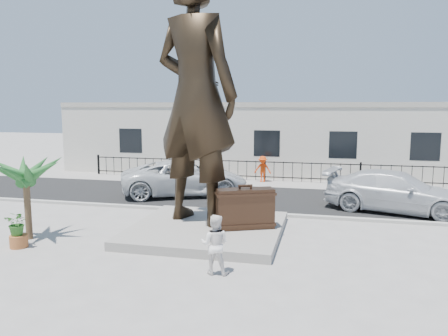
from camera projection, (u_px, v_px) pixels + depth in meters
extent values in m
plane|color=#9E9991|center=(210.00, 248.00, 13.95)|extent=(100.00, 100.00, 0.00)
cube|color=black|center=(251.00, 197.00, 21.66)|extent=(40.00, 7.00, 0.01)
cube|color=#A5A399|center=(238.00, 213.00, 18.28)|extent=(40.00, 0.25, 0.12)
cube|color=#9E9991|center=(263.00, 183.00, 25.51)|extent=(40.00, 2.50, 0.02)
cube|color=gray|center=(207.00, 229.00, 15.48)|extent=(5.20, 5.20, 0.30)
cube|color=black|center=(265.00, 171.00, 26.20)|extent=(22.00, 0.10, 1.20)
cube|color=silver|center=(273.00, 139.00, 30.02)|extent=(28.00, 7.00, 4.40)
imported|color=black|center=(196.00, 96.00, 15.44)|extent=(3.87, 3.21, 9.09)
cube|color=#332015|center=(245.00, 208.00, 15.02)|extent=(2.05, 1.35, 1.38)
imported|color=white|center=(215.00, 244.00, 11.71)|extent=(0.82, 0.66, 1.63)
imported|color=silver|center=(185.00, 178.00, 22.07)|extent=(6.92, 5.13, 1.75)
imported|color=silver|center=(396.00, 192.00, 18.59)|extent=(6.35, 3.89, 1.72)
imported|color=red|center=(263.00, 169.00, 25.73)|extent=(1.00, 0.59, 1.53)
cylinder|color=#A2592B|center=(19.00, 241.00, 13.97)|extent=(0.56, 0.56, 0.40)
imported|color=#295F1E|center=(18.00, 223.00, 13.89)|extent=(0.77, 0.69, 0.79)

